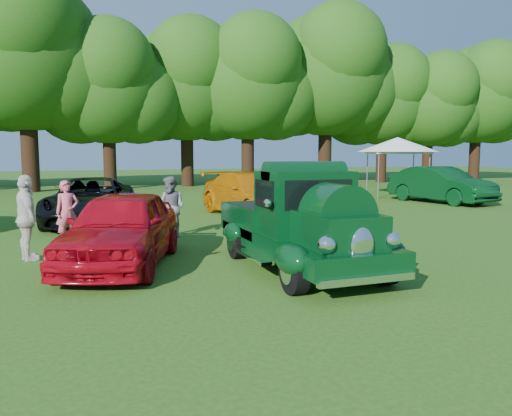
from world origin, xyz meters
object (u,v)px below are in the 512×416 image
object	(u,v)px
back_car_blue	(306,189)
spectator_pink	(67,212)
back_car_green	(441,185)
spectator_grey	(171,207)
spectator_white	(27,218)
red_convertible	(122,228)
back_car_orange	(252,194)
canopy_tent	(398,145)
hero_pickup	(299,226)
back_car_black	(91,201)

from	to	relation	value
back_car_blue	spectator_pink	size ratio (longest dim) A/B	3.03
back_car_green	spectator_grey	size ratio (longest dim) A/B	3.05
back_car_blue	spectator_pink	world-z (taller)	back_car_blue
back_car_green	spectator_white	distance (m)	18.17
red_convertible	back_car_orange	size ratio (longest dim) A/B	0.83
spectator_white	back_car_green	bearing A→B (deg)	-84.27
back_car_blue	spectator_grey	xyz separation A→B (m)	(-6.48, -4.96, 0.00)
red_convertible	canopy_tent	distance (m)	19.05
back_car_orange	back_car_green	distance (m)	9.81
hero_pickup	back_car_black	distance (m)	8.82
hero_pickup	canopy_tent	xyz separation A→B (m)	(11.76, 13.02, 1.84)
red_convertible	spectator_pink	distance (m)	3.23
spectator_grey	spectator_white	world-z (taller)	spectator_white
spectator_white	canopy_tent	size ratio (longest dim) A/B	0.35
back_car_black	canopy_tent	world-z (taller)	canopy_tent
red_convertible	spectator_grey	world-z (taller)	spectator_grey
hero_pickup	canopy_tent	bearing A→B (deg)	47.91
red_convertible	back_car_orange	bearing A→B (deg)	71.82
red_convertible	canopy_tent	bearing A→B (deg)	57.35
red_convertible	canopy_tent	xyz separation A→B (m)	(15.02, 11.56, 1.91)
back_car_green	spectator_white	bearing A→B (deg)	-166.51
back_car_orange	back_car_blue	world-z (taller)	back_car_blue
back_car_blue	canopy_tent	size ratio (longest dim) A/B	0.91
back_car_black	canopy_tent	xyz separation A→B (m)	(15.37, 4.97, 1.94)
hero_pickup	canopy_tent	distance (m)	17.63
back_car_blue	back_car_black	bearing A→B (deg)	178.72
back_car_green	spectator_pink	xyz separation A→B (m)	(-15.99, -5.09, -0.03)
hero_pickup	red_convertible	xyz separation A→B (m)	(-3.27, 1.45, -0.07)
hero_pickup	back_car_green	distance (m)	15.13
back_car_green	red_convertible	bearing A→B (deg)	-160.42
back_car_black	back_car_blue	xyz separation A→B (m)	(8.41, 1.44, 0.08)
back_car_green	canopy_tent	bearing A→B (deg)	79.80
hero_pickup	back_car_blue	size ratio (longest dim) A/B	1.03
back_car_green	canopy_tent	size ratio (longest dim) A/B	0.95
back_car_black	back_car_orange	world-z (taller)	back_car_orange
back_car_green	spectator_white	world-z (taller)	spectator_white
back_car_blue	canopy_tent	bearing A→B (deg)	15.96
spectator_pink	spectator_grey	size ratio (longest dim) A/B	0.97
red_convertible	spectator_pink	bearing A→B (deg)	128.60
spectator_grey	back_car_blue	bearing A→B (deg)	86.47
spectator_white	back_car_orange	bearing A→B (deg)	-68.78
back_car_black	spectator_pink	distance (m)	3.60
red_convertible	back_car_blue	world-z (taller)	back_car_blue
canopy_tent	red_convertible	bearing A→B (deg)	-142.41
red_convertible	back_car_green	world-z (taller)	back_car_green
hero_pickup	canopy_tent	world-z (taller)	canopy_tent
spectator_grey	canopy_tent	world-z (taller)	canopy_tent
back_car_blue	back_car_green	bearing A→B (deg)	-9.95
canopy_tent	spectator_white	bearing A→B (deg)	-148.41
back_car_black	spectator_white	xyz separation A→B (m)	(-1.49, -5.39, 0.17)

